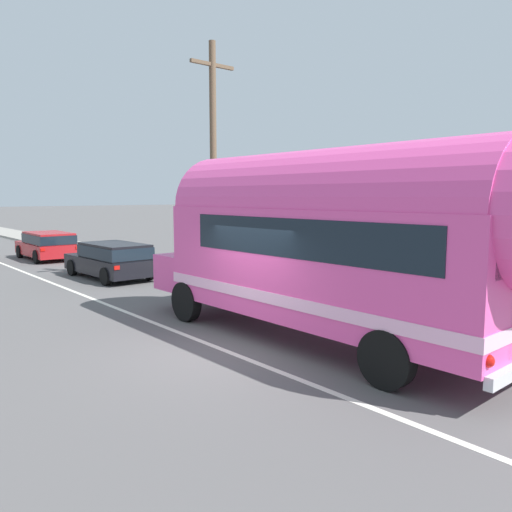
{
  "coord_description": "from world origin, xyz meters",
  "views": [
    {
      "loc": [
        -5.96,
        -7.98,
        3.16
      ],
      "look_at": [
        1.98,
        1.38,
        1.68
      ],
      "focal_mm": 35.17,
      "sensor_mm": 36.0,
      "label": 1
    }
  ],
  "objects_px": {
    "utility_pole": "(213,160)",
    "painted_bus": "(338,238)",
    "car_lead": "(112,258)",
    "car_second": "(47,244)"
  },
  "relations": [
    {
      "from": "utility_pole",
      "to": "painted_bus",
      "type": "distance_m",
      "value": 8.78
    },
    {
      "from": "utility_pole",
      "to": "painted_bus",
      "type": "xyz_separation_m",
      "value": [
        -2.66,
        -8.1,
        -2.12
      ]
    },
    {
      "from": "car_lead",
      "to": "car_second",
      "type": "xyz_separation_m",
      "value": [
        0.01,
        7.5,
        0.01
      ]
    },
    {
      "from": "utility_pole",
      "to": "car_second",
      "type": "xyz_separation_m",
      "value": [
        -2.46,
        10.76,
        -3.63
      ]
    },
    {
      "from": "utility_pole",
      "to": "car_lead",
      "type": "distance_m",
      "value": 5.47
    },
    {
      "from": "painted_bus",
      "to": "car_lead",
      "type": "bearing_deg",
      "value": 89.03
    },
    {
      "from": "painted_bus",
      "to": "car_second",
      "type": "height_order",
      "value": "painted_bus"
    },
    {
      "from": "painted_bus",
      "to": "car_lead",
      "type": "relative_size",
      "value": 2.35
    },
    {
      "from": "car_lead",
      "to": "car_second",
      "type": "relative_size",
      "value": 1.03
    },
    {
      "from": "car_lead",
      "to": "car_second",
      "type": "bearing_deg",
      "value": 89.93
    }
  ]
}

